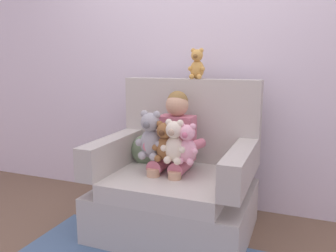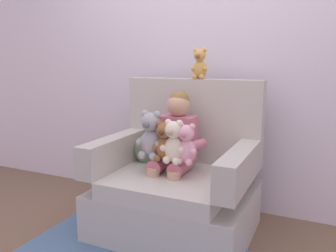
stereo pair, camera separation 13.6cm
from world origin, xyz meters
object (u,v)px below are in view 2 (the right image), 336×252
object	(u,v)px
seated_child	(175,142)
throw_pillow	(150,150)
plush_pink	(186,145)
plush_cream	(174,143)
plush_honey_on_backrest	(200,65)
plush_grey	(151,136)
armchair	(178,185)
plush_brown	(164,142)

from	to	relation	value
seated_child	throw_pillow	size ratio (longest dim) A/B	3.17
plush_pink	plush_cream	size ratio (longest dim) A/B	0.93
seated_child	plush_honey_on_backrest	size ratio (longest dim) A/B	3.48
plush_grey	plush_pink	bearing A→B (deg)	-3.70
armchair	throw_pillow	bearing A→B (deg)	159.32
seated_child	plush_honey_on_backrest	xyz separation A→B (m)	(0.08, 0.29, 0.56)
seated_child	plush_honey_on_backrest	world-z (taller)	plush_honey_on_backrest
plush_honey_on_backrest	throw_pillow	size ratio (longest dim) A/B	0.91
plush_honey_on_backrest	plush_brown	bearing A→B (deg)	-107.53
seated_child	plush_pink	size ratio (longest dim) A/B	2.95
armchair	plush_grey	world-z (taller)	armchair
plush_grey	seated_child	bearing A→B (deg)	45.85
throw_pillow	plush_grey	bearing A→B (deg)	-60.32
armchair	seated_child	size ratio (longest dim) A/B	1.35
plush_pink	plush_grey	bearing A→B (deg)	176.59
plush_honey_on_backrest	throw_pillow	xyz separation A→B (m)	(-0.34, -0.20, -0.67)
seated_child	plush_grey	world-z (taller)	seated_child
plush_pink	plush_cream	xyz separation A→B (m)	(-0.09, -0.02, 0.01)
seated_child	plush_brown	distance (m)	0.15
plush_pink	plush_cream	distance (m)	0.09
seated_child	plush_pink	distance (m)	0.21
plush_grey	plush_honey_on_backrest	size ratio (longest dim) A/B	1.46
plush_honey_on_backrest	plush_cream	bearing A→B (deg)	-97.91
plush_brown	plush_honey_on_backrest	xyz separation A→B (m)	(0.09, 0.45, 0.53)
armchair	plush_grey	bearing A→B (deg)	-143.30
plush_grey	plush_cream	bearing A→B (deg)	-10.17
throw_pillow	seated_child	bearing A→B (deg)	-20.42
plush_pink	plush_honey_on_backrest	size ratio (longest dim) A/B	1.18
armchair	seated_child	xyz separation A→B (m)	(-0.03, 0.01, 0.32)
armchair	plush_brown	size ratio (longest dim) A/B	3.95
plush_cream	plush_brown	bearing A→B (deg)	177.19
throw_pillow	plush_cream	bearing A→B (deg)	-39.07
seated_child	plush_honey_on_backrest	bearing A→B (deg)	66.70
plush_cream	throw_pillow	world-z (taller)	plush_cream
plush_grey	plush_honey_on_backrest	xyz separation A→B (m)	(0.21, 0.43, 0.50)
plush_cream	throw_pillow	bearing A→B (deg)	148.45
armchair	throw_pillow	size ratio (longest dim) A/B	4.30
armchair	plush_honey_on_backrest	distance (m)	0.93
plush_pink	plush_grey	distance (m)	0.28
plush_cream	armchair	bearing A→B (deg)	110.03
plush_cream	plush_honey_on_backrest	xyz separation A→B (m)	(0.01, 0.46, 0.52)
seated_child	plush_cream	world-z (taller)	seated_child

